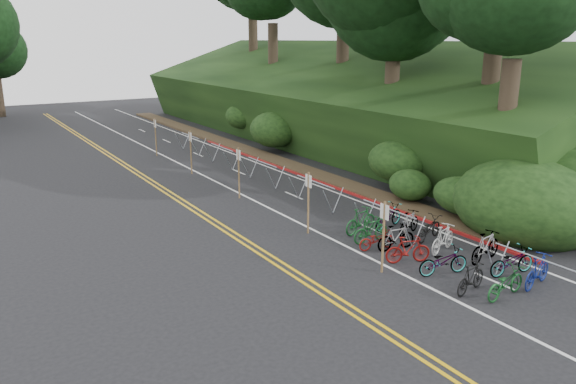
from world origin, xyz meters
name	(u,v)px	position (x,y,z in m)	size (l,w,h in m)	color
ground	(379,281)	(0.00, 0.00, 0.00)	(120.00, 120.00, 0.00)	black
road_markings	(249,202)	(0.63, 10.10, 0.00)	(7.47, 80.00, 0.01)	gold
red_curb	(314,180)	(5.70, 12.00, 0.05)	(0.25, 28.00, 0.10)	maroon
embankment	(343,111)	(12.96, 19.04, 2.57)	(14.30, 48.14, 9.11)	black
bike_rack_front	(540,268)	(3.49, -3.25, 0.84)	(1.12, 3.29, 1.13)	#9399A4
bike_racks_rest	(262,168)	(3.00, 13.00, 0.85)	(1.14, 23.00, 1.17)	#9399A4
signpost_near	(384,232)	(0.53, 0.49, 1.40)	(0.08, 0.40, 2.45)	brown
signposts_rest	(213,159)	(0.60, 14.00, 1.43)	(0.08, 18.40, 2.50)	brown
bike_front	(377,239)	(1.76, 2.19, 0.39)	(1.47, 0.51, 0.77)	maroon
bike_valet	(438,244)	(3.11, 0.49, 0.49)	(3.39, 8.66, 1.09)	#144C1E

